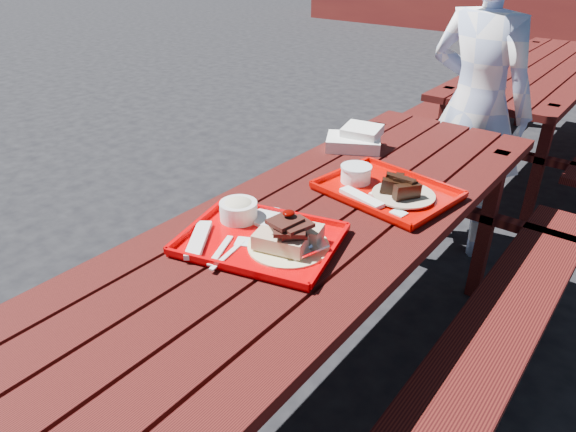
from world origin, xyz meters
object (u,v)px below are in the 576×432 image
(picnic_table_far, at_px, (537,93))
(person, at_px, (476,108))
(picnic_table_near, at_px, (314,265))
(near_tray, at_px, (263,230))
(far_tray, at_px, (384,188))

(picnic_table_far, xyz_separation_m, person, (0.02, -1.41, 0.23))
(picnic_table_near, xyz_separation_m, near_tray, (-0.04, -0.22, 0.22))
(picnic_table_far, xyz_separation_m, far_tray, (0.09, -2.51, 0.21))
(far_tray, bearing_deg, person, 93.65)
(person, bearing_deg, near_tray, 99.39)
(near_tray, relative_size, far_tray, 1.07)
(near_tray, height_order, person, person)
(picnic_table_near, xyz_separation_m, picnic_table_far, (0.00, 2.80, 0.00))
(picnic_table_near, height_order, far_tray, far_tray)
(person, bearing_deg, picnic_table_far, -77.40)
(near_tray, distance_m, person, 1.61)
(picnic_table_near, bearing_deg, person, 89.09)
(picnic_table_far, relative_size, near_tray, 4.55)
(far_tray, bearing_deg, picnic_table_near, -107.54)
(picnic_table_far, relative_size, person, 1.52)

